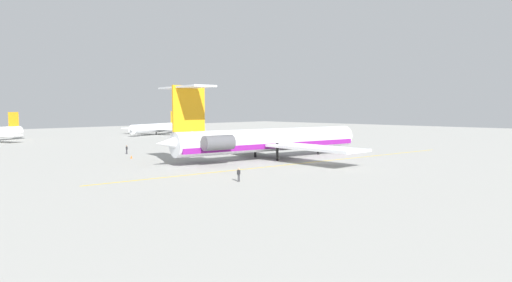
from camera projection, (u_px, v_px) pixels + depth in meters
ground at (315, 163)px, 76.94m from camera, size 325.80×325.80×0.00m
main_jetliner at (266, 140)px, 82.10m from camera, size 44.78×39.81×13.09m
airliner_mid_left at (155, 128)px, 154.63m from camera, size 26.47×26.60×8.16m
ground_crew_near_nose at (312, 142)px, 108.52m from camera, size 0.36×0.31×1.75m
ground_crew_near_tail at (239, 173)px, 57.05m from camera, size 0.38×0.30×1.79m
ground_crew_portside at (127, 149)px, 90.92m from camera, size 0.46×0.29×1.80m
safety_cone_nose at (311, 146)px, 106.27m from camera, size 0.40×0.40×0.55m
safety_cone_wingtip at (131, 157)px, 83.20m from camera, size 0.40×0.40×0.55m
taxiway_centreline at (309, 162)px, 77.05m from camera, size 76.00×12.50×0.01m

